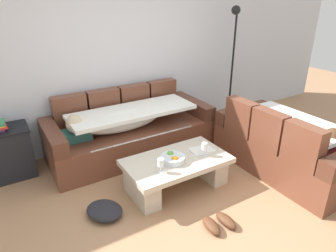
# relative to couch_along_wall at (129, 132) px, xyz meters

# --- Properties ---
(ground_plane) EXTENTS (14.00, 14.00, 0.00)m
(ground_plane) POSITION_rel_couch_along_wall_xyz_m (0.12, -1.62, -0.33)
(ground_plane) COLOR #AA7C57
(back_wall) EXTENTS (9.00, 0.10, 2.70)m
(back_wall) POSITION_rel_couch_along_wall_xyz_m (0.12, 0.53, 1.02)
(back_wall) COLOR silver
(back_wall) RESTS_ON ground_plane
(couch_along_wall) EXTENTS (2.27, 0.92, 0.88)m
(couch_along_wall) POSITION_rel_couch_along_wall_xyz_m (0.00, 0.00, 0.00)
(couch_along_wall) COLOR brown
(couch_along_wall) RESTS_ON ground_plane
(couch_near_window) EXTENTS (0.92, 1.75, 0.88)m
(couch_near_window) POSITION_rel_couch_along_wall_xyz_m (1.52, -1.45, 0.00)
(couch_near_window) COLOR brown
(couch_near_window) RESTS_ON ground_plane
(coffee_table) EXTENTS (1.20, 0.68, 0.38)m
(coffee_table) POSITION_rel_couch_along_wall_xyz_m (0.12, -1.06, -0.09)
(coffee_table) COLOR beige
(coffee_table) RESTS_ON ground_plane
(fruit_bowl) EXTENTS (0.28, 0.28, 0.10)m
(fruit_bowl) POSITION_rel_couch_along_wall_xyz_m (0.05, -1.09, 0.09)
(fruit_bowl) COLOR silver
(fruit_bowl) RESTS_ON coffee_table
(wine_glass_near_left) EXTENTS (0.07, 0.07, 0.17)m
(wine_glass_near_left) POSITION_rel_couch_along_wall_xyz_m (-0.18, -1.21, 0.16)
(wine_glass_near_left) COLOR silver
(wine_glass_near_left) RESTS_ON coffee_table
(wine_glass_near_right) EXTENTS (0.07, 0.07, 0.17)m
(wine_glass_near_right) POSITION_rel_couch_along_wall_xyz_m (0.43, -1.16, 0.16)
(wine_glass_near_right) COLOR silver
(wine_glass_near_right) RESTS_ON coffee_table
(open_magazine) EXTENTS (0.30, 0.23, 0.01)m
(open_magazine) POSITION_rel_couch_along_wall_xyz_m (0.49, -1.05, 0.05)
(open_magazine) COLOR white
(open_magazine) RESTS_ON coffee_table
(side_cabinet) EXTENTS (0.72, 0.44, 0.64)m
(side_cabinet) POSITION_rel_couch_along_wall_xyz_m (-1.60, 0.23, -0.01)
(side_cabinet) COLOR black
(side_cabinet) RESTS_ON ground_plane
(floor_lamp) EXTENTS (0.33, 0.31, 1.95)m
(floor_lamp) POSITION_rel_couch_along_wall_xyz_m (1.97, 0.13, 0.78)
(floor_lamp) COLOR black
(floor_lamp) RESTS_ON ground_plane
(pair_of_shoes) EXTENTS (0.31, 0.30, 0.09)m
(pair_of_shoes) POSITION_rel_couch_along_wall_xyz_m (0.11, -1.85, -0.29)
(pair_of_shoes) COLOR #59331E
(pair_of_shoes) RESTS_ON ground_plane
(crumpled_garment) EXTENTS (0.47, 0.50, 0.12)m
(crumpled_garment) POSITION_rel_couch_along_wall_xyz_m (-0.79, -1.10, -0.27)
(crumpled_garment) COLOR #232328
(crumpled_garment) RESTS_ON ground_plane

